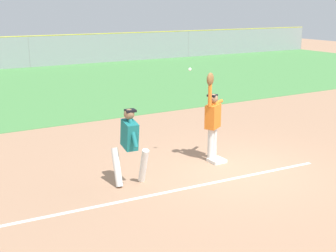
{
  "coord_description": "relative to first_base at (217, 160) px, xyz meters",
  "views": [
    {
      "loc": [
        -6.43,
        -7.91,
        3.85
      ],
      "look_at": [
        -1.34,
        0.96,
        1.05
      ],
      "focal_mm": 47.43,
      "sensor_mm": 36.0,
      "label": 1
    }
  ],
  "objects": [
    {
      "name": "baseball",
      "position": [
        -0.52,
        0.51,
        2.29
      ],
      "size": [
        0.07,
        0.07,
        0.07
      ],
      "primitive_type": "sphere",
      "color": "white"
    },
    {
      "name": "parked_car_blue",
      "position": [
        11.8,
        23.3,
        0.63
      ],
      "size": [
        4.45,
        2.21,
        1.25
      ],
      "rotation": [
        0.0,
        0.0,
        -0.03
      ],
      "color": "#23389E",
      "rests_on": "ground_plane"
    },
    {
      "name": "parked_car_tan",
      "position": [
        6.38,
        23.65,
        0.63
      ],
      "size": [
        4.42,
        2.16,
        1.25
      ],
      "rotation": [
        0.0,
        0.0,
        -0.01
      ],
      "color": "tan",
      "rests_on": "ground_plane"
    },
    {
      "name": "parked_car_black",
      "position": [
        0.08,
        23.04,
        0.63
      ],
      "size": [
        4.52,
        2.36,
        1.25
      ],
      "rotation": [
        0.0,
        0.0,
        -0.07
      ],
      "color": "black",
      "rests_on": "ground_plane"
    },
    {
      "name": "first_base",
      "position": [
        0.0,
        0.0,
        0.0
      ],
      "size": [
        0.39,
        0.39,
        0.08
      ],
      "primitive_type": "cube",
      "rotation": [
        0.0,
        0.0,
        0.03
      ],
      "color": "white",
      "rests_on": "ground_plane"
    },
    {
      "name": "outfield_fence",
      "position": [
        0.08,
        20.3,
        0.95
      ],
      "size": [
        47.71,
        0.08,
        1.99
      ],
      "color": "#93999E",
      "rests_on": "ground_plane"
    },
    {
      "name": "outfield_grass",
      "position": [
        0.08,
        12.85,
        -0.04
      ],
      "size": [
        47.63,
        14.91,
        0.01
      ],
      "primitive_type": "cube",
      "color": "#4C8C47",
      "rests_on": "ground_plane"
    },
    {
      "name": "chalk_foul_line",
      "position": [
        -4.0,
        -0.9,
        -0.04
      ],
      "size": [
        11.99,
        0.76,
        0.01
      ],
      "primitive_type": "cube",
      "rotation": [
        0.0,
        0.0,
        -0.06
      ],
      "color": "white",
      "rests_on": "ground_plane"
    },
    {
      "name": "fielder",
      "position": [
        -0.03,
        0.2,
        1.08
      ],
      "size": [
        0.82,
        0.55,
        2.28
      ],
      "rotation": [
        0.0,
        0.0,
        2.11
      ],
      "color": "silver",
      "rests_on": "ground_plane"
    },
    {
      "name": "runner",
      "position": [
        -2.51,
        -0.23,
        0.96
      ],
      "size": [
        0.73,
        0.85,
        1.72
      ],
      "rotation": [
        0.0,
        0.0,
        -0.08
      ],
      "color": "white",
      "rests_on": "ground_plane"
    },
    {
      "name": "ground_plane",
      "position": [
        0.08,
        -0.68,
        -0.04
      ],
      "size": [
        67.86,
        67.86,
        0.0
      ],
      "primitive_type": "plane",
      "color": "tan"
    }
  ]
}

